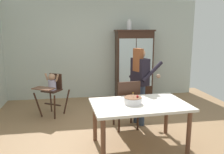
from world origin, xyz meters
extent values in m
plane|color=#93704C|center=(0.00, 0.00, 0.00)|extent=(6.24, 6.24, 0.00)
cube|color=beige|center=(0.00, 2.63, 1.35)|extent=(5.32, 0.06, 2.70)
cube|color=#382116|center=(0.83, 2.37, 0.92)|extent=(0.99, 0.42, 1.85)
cube|color=#382116|center=(0.83, 2.37, 1.87)|extent=(1.05, 0.48, 0.04)
cube|color=silver|center=(0.60, 2.15, 1.01)|extent=(0.45, 0.01, 1.29)
cube|color=silver|center=(1.07, 2.15, 1.01)|extent=(0.45, 0.01, 1.29)
cube|color=#382116|center=(0.83, 2.37, 1.01)|extent=(0.91, 0.36, 0.02)
cylinder|color=white|center=(0.68, 2.37, 2.00)|extent=(0.13, 0.13, 0.22)
cylinder|color=white|center=(0.68, 2.37, 2.13)|extent=(0.07, 0.07, 0.05)
cylinder|color=#382116|center=(-1.60, 1.21, 0.28)|extent=(0.18, 0.08, 0.56)
cylinder|color=#382116|center=(-1.23, 0.98, 0.28)|extent=(0.08, 0.19, 0.56)
cylinder|color=#382116|center=(-1.36, 1.59, 0.28)|extent=(0.08, 0.19, 0.56)
cylinder|color=#382116|center=(-0.99, 1.35, 0.28)|extent=(0.18, 0.08, 0.56)
cube|color=#382116|center=(-1.29, 1.28, 0.25)|extent=(0.38, 0.26, 0.02)
cube|color=#382116|center=(-1.29, 1.28, 0.57)|extent=(0.47, 0.47, 0.02)
cube|color=#382116|center=(-1.21, 1.41, 0.76)|extent=(0.27, 0.19, 0.34)
cube|color=brown|center=(-1.44, 1.05, 0.68)|extent=(0.50, 0.44, 0.02)
cylinder|color=#B2ADD1|center=(-1.28, 1.30, 0.70)|extent=(0.17, 0.17, 0.22)
sphere|color=tan|center=(-1.28, 1.30, 0.87)|extent=(0.15, 0.15, 0.15)
cylinder|color=tan|center=(-1.40, 1.37, 0.86)|extent=(0.10, 0.09, 0.17)
cylinder|color=tan|center=(-1.17, 1.22, 0.86)|extent=(0.10, 0.09, 0.17)
cylinder|color=#33425B|center=(0.51, 0.43, 0.41)|extent=(0.11, 0.11, 0.82)
cylinder|color=#33425B|center=(0.44, 0.59, 0.41)|extent=(0.11, 0.11, 0.82)
cube|color=black|center=(0.47, 0.51, 1.08)|extent=(0.33, 0.41, 0.52)
cube|color=white|center=(0.57, 0.55, 1.08)|extent=(0.03, 0.06, 0.49)
sphere|color=tan|center=(0.47, 0.51, 1.43)|extent=(0.19, 0.19, 0.19)
cube|color=brown|center=(0.42, 0.49, 1.31)|extent=(0.17, 0.22, 0.44)
cylinder|color=black|center=(0.68, 0.38, 1.10)|extent=(0.48, 0.26, 0.37)
sphere|color=tan|center=(0.83, 0.45, 0.99)|extent=(0.08, 0.08, 0.08)
cylinder|color=black|center=(0.52, 0.75, 1.10)|extent=(0.48, 0.26, 0.37)
sphere|color=tan|center=(0.67, 0.82, 0.99)|extent=(0.08, 0.08, 0.08)
cube|color=silver|center=(0.21, -0.41, 0.72)|extent=(1.55, 1.03, 0.04)
cylinder|color=brown|center=(-0.42, -0.83, 0.35)|extent=(0.07, 0.07, 0.70)
cylinder|color=brown|center=(0.89, -0.75, 0.35)|extent=(0.07, 0.07, 0.70)
cylinder|color=brown|center=(-0.47, -0.07, 0.35)|extent=(0.07, 0.07, 0.70)
cylinder|color=brown|center=(0.84, 0.01, 0.35)|extent=(0.07, 0.07, 0.70)
cylinder|color=white|center=(0.10, -0.41, 0.79)|extent=(0.28, 0.28, 0.10)
cylinder|color=brown|center=(0.10, -0.41, 0.84)|extent=(0.27, 0.27, 0.01)
cylinder|color=#F2E5CC|center=(0.10, -0.41, 0.88)|extent=(0.01, 0.01, 0.06)
cone|color=yellow|center=(0.10, -0.41, 0.92)|extent=(0.02, 0.02, 0.02)
sphere|color=red|center=(0.16, -0.45, 0.87)|extent=(0.04, 0.04, 0.04)
cylinder|color=#382116|center=(0.33, 0.58, 0.23)|extent=(0.04, 0.04, 0.45)
cylinder|color=#382116|center=(-0.04, 0.54, 0.23)|extent=(0.04, 0.04, 0.45)
cylinder|color=#382116|center=(0.36, 0.21, 0.23)|extent=(0.04, 0.04, 0.45)
cylinder|color=#382116|center=(-0.01, 0.17, 0.23)|extent=(0.04, 0.04, 0.45)
cube|color=brown|center=(0.16, 0.38, 0.47)|extent=(0.48, 0.48, 0.03)
cube|color=#382116|center=(0.18, 0.18, 0.72)|extent=(0.42, 0.08, 0.48)
cylinder|color=#382116|center=(0.37, 0.20, 0.72)|extent=(0.03, 0.03, 0.48)
cylinder|color=#382116|center=(-0.01, 0.16, 0.72)|extent=(0.03, 0.03, 0.48)
camera|label=1|loc=(-0.78, -3.77, 1.87)|focal=37.02mm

